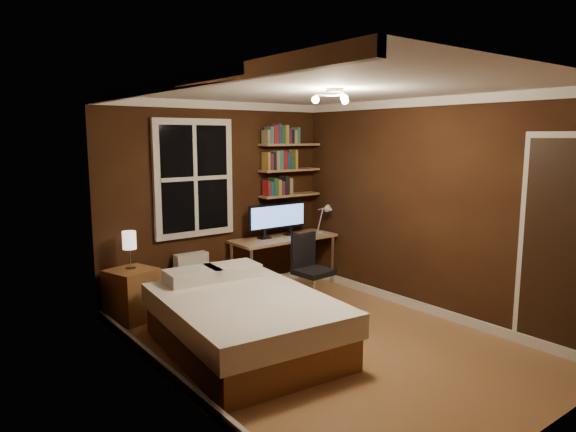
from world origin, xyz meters
TOP-DOWN VIEW (x-y plane):
  - floor at (0.00, 0.00)m, footprint 4.20×4.20m
  - wall_back at (0.00, 2.10)m, footprint 3.20×0.04m
  - wall_left at (-1.60, 0.00)m, footprint 0.04×4.20m
  - wall_right at (1.60, 0.00)m, footprint 0.04×4.20m
  - ceiling at (0.00, 0.00)m, footprint 3.20×4.20m
  - window at (-0.35, 2.06)m, footprint 1.06×0.06m
  - door at (1.59, -1.55)m, footprint 0.03×0.82m
  - ceiling_fixture at (0.00, -0.10)m, footprint 0.44×0.44m
  - bookshelf_lower at (1.08, 1.98)m, footprint 0.92×0.22m
  - books_row_lower at (1.08, 1.98)m, footprint 0.42×0.16m
  - bookshelf_middle at (1.08, 1.98)m, footprint 0.92×0.22m
  - books_row_middle at (1.08, 1.98)m, footprint 0.54×0.16m
  - bookshelf_upper at (1.08, 1.98)m, footprint 0.92×0.22m
  - books_row_upper at (1.08, 1.98)m, footprint 0.60×0.16m
  - bed at (-0.72, 0.37)m, footprint 1.61×2.11m
  - nightstand at (-1.28, 1.85)m, footprint 0.59×0.59m
  - bedside_lamp at (-1.28, 1.85)m, footprint 0.15×0.15m
  - radiator at (-0.46, 1.99)m, footprint 0.42×0.15m
  - desk at (0.84, 1.80)m, footprint 1.49×0.56m
  - monitor_left at (0.57, 1.87)m, footprint 0.49×0.12m
  - monitor_right at (1.01, 1.87)m, footprint 0.49×0.12m
  - desk_lamp at (1.43, 1.65)m, footprint 0.14×0.32m
  - office_chair at (0.62, 0.96)m, footprint 0.49×0.49m

SIDE VIEW (x-z plane):
  - floor at x=0.00m, z-range 0.00..0.00m
  - bed at x=-0.72m, z-range -0.05..0.62m
  - nightstand at x=-1.28m, z-range 0.00..0.59m
  - radiator at x=-0.46m, z-range 0.00..0.63m
  - office_chair at x=0.62m, z-range -0.12..0.77m
  - desk at x=0.84m, z-range 0.29..1.00m
  - bedside_lamp at x=-1.28m, z-range 0.59..1.02m
  - desk_lamp at x=1.43m, z-range 0.71..1.15m
  - monitor_left at x=0.57m, z-range 0.71..1.16m
  - monitor_right at x=1.01m, z-range 0.71..1.16m
  - door at x=1.59m, z-range 0.00..2.05m
  - wall_back at x=0.00m, z-range 0.00..2.50m
  - wall_left at x=-1.60m, z-range 0.00..2.50m
  - wall_right at x=1.60m, z-range 0.00..2.50m
  - bookshelf_lower at x=1.08m, z-range 1.24..1.26m
  - books_row_lower at x=1.08m, z-range 1.26..1.49m
  - window at x=-0.35m, z-range 0.82..2.28m
  - bookshelf_middle at x=1.08m, z-range 1.59..1.61m
  - books_row_middle at x=1.08m, z-range 1.61..1.84m
  - bookshelf_upper at x=1.08m, z-range 1.94..1.96m
  - books_row_upper at x=1.08m, z-range 1.96..2.20m
  - ceiling_fixture at x=0.00m, z-range 2.31..2.49m
  - ceiling at x=0.00m, z-range 2.49..2.51m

